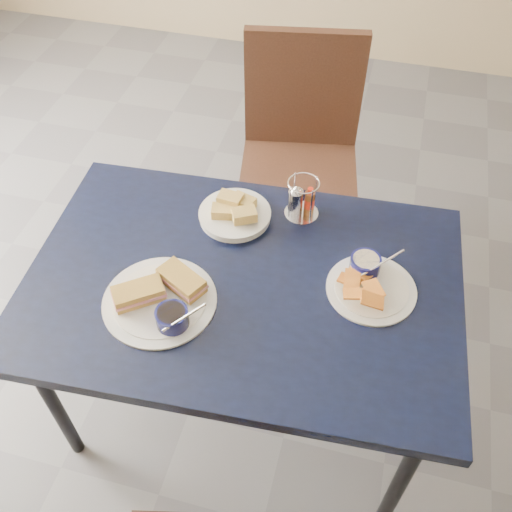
% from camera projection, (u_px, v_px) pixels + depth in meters
% --- Properties ---
extents(ground, '(6.00, 6.00, 0.00)m').
position_uv_depth(ground, '(300.00, 367.00, 2.33)').
color(ground, '#515156').
rests_on(ground, ground).
extents(dining_table, '(1.31, 0.92, 0.75)m').
position_uv_depth(dining_table, '(243.00, 293.00, 1.71)').
color(dining_table, black).
rests_on(dining_table, ground).
extents(chair_far, '(0.55, 0.53, 1.01)m').
position_uv_depth(chair_far, '(304.00, 143.00, 2.37)').
color(chair_far, '#321A10').
rests_on(chair_far, ground).
extents(sandwich_plate, '(0.33, 0.32, 0.12)m').
position_uv_depth(sandwich_plate, '(162.00, 298.00, 1.59)').
color(sandwich_plate, white).
rests_on(sandwich_plate, dining_table).
extents(plantain_plate, '(0.26, 0.26, 0.12)m').
position_uv_depth(plantain_plate, '(368.00, 279.00, 1.64)').
color(plantain_plate, white).
rests_on(plantain_plate, dining_table).
extents(bread_basket, '(0.23, 0.23, 0.07)m').
position_uv_depth(bread_basket, '(235.00, 213.00, 1.82)').
color(bread_basket, white).
rests_on(bread_basket, dining_table).
extents(condiment_caddy, '(0.11, 0.11, 0.14)m').
position_uv_depth(condiment_caddy, '(301.00, 200.00, 1.81)').
color(condiment_caddy, silver).
rests_on(condiment_caddy, dining_table).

